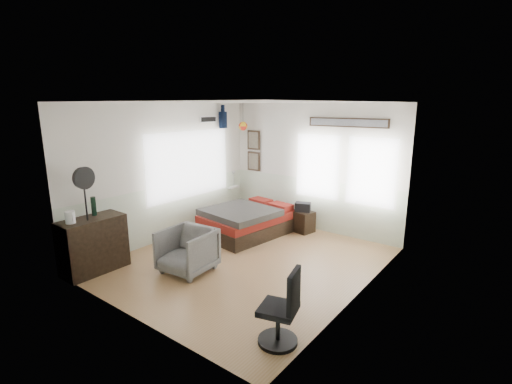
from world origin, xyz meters
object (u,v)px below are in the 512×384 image
dresser (93,245)px  task_chair (282,314)px  bed (247,221)px  armchair (187,251)px  nightstand (302,221)px

dresser → task_chair: task_chair is taller
bed → armchair: bearing=-72.1°
armchair → nightstand: armchair is taller
bed → nightstand: 1.20m
dresser → armchair: 1.53m
task_chair → armchair: bearing=148.8°
dresser → armchair: size_ratio=1.26×
task_chair → dresser: bearing=169.0°
dresser → nightstand: 4.12m
bed → nightstand: bearing=52.8°
armchair → task_chair: size_ratio=0.86×
armchair → task_chair: task_chair is taller
dresser → task_chair: size_ratio=1.09×
bed → task_chair: task_chair is taller
armchair → nightstand: size_ratio=1.76×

